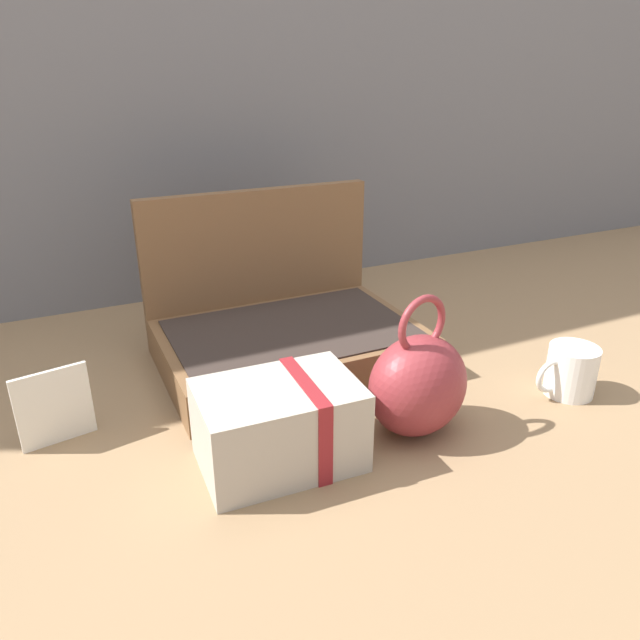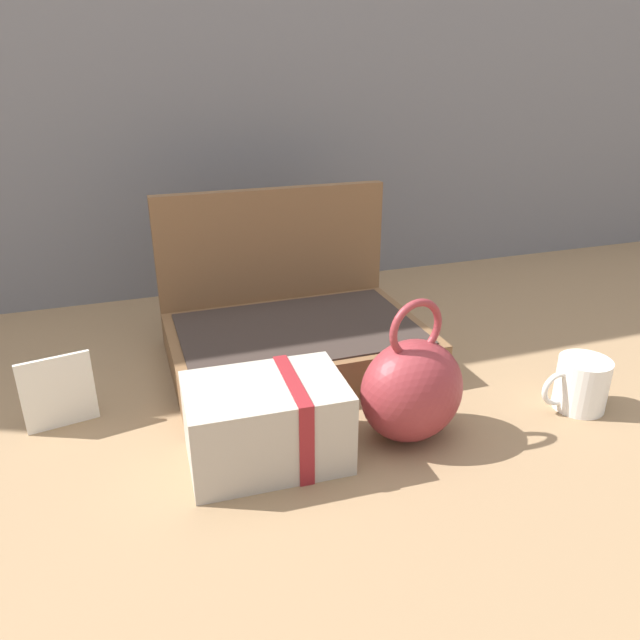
{
  "view_description": "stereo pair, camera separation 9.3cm",
  "coord_description": "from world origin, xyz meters",
  "views": [
    {
      "loc": [
        -0.37,
        -0.81,
        0.52
      ],
      "look_at": [
        -0.0,
        -0.02,
        0.14
      ],
      "focal_mm": 33.61,
      "sensor_mm": 36.0,
      "label": 1
    },
    {
      "loc": [
        -0.28,
        -0.84,
        0.52
      ],
      "look_at": [
        -0.0,
        -0.02,
        0.14
      ],
      "focal_mm": 33.61,
      "sensor_mm": 36.0,
      "label": 2
    }
  ],
  "objects": [
    {
      "name": "coffee_mug",
      "position": [
        0.38,
        -0.18,
        0.04
      ],
      "size": [
        0.12,
        0.08,
        0.09
      ],
      "color": "white",
      "rests_on": "ground_plane"
    },
    {
      "name": "teal_pouch_handbag",
      "position": [
        0.09,
        -0.17,
        0.08
      ],
      "size": [
        0.18,
        0.15,
        0.22
      ],
      "color": "maroon",
      "rests_on": "ground_plane"
    },
    {
      "name": "info_card_left",
      "position": [
        -0.4,
        0.03,
        0.06
      ],
      "size": [
        0.1,
        0.03,
        0.12
      ],
      "primitive_type": "cube",
      "rotation": [
        0.0,
        0.0,
        0.19
      ],
      "color": "silver",
      "rests_on": "ground_plane"
    },
    {
      "name": "cream_toiletry_bag",
      "position": [
        -0.12,
        -0.15,
        0.06
      ],
      "size": [
        0.22,
        0.15,
        0.12
      ],
      "color": "#B2A899",
      "rests_on": "ground_plane"
    },
    {
      "name": "open_suitcase",
      "position": [
        -0.0,
        0.14,
        0.06
      ],
      "size": [
        0.45,
        0.33,
        0.3
      ],
      "color": "brown",
      "rests_on": "ground_plane"
    },
    {
      "name": "ground_plane",
      "position": [
        0.0,
        0.0,
        0.0
      ],
      "size": [
        6.0,
        6.0,
        0.0
      ],
      "primitive_type": "plane",
      "color": "#8C6D4C"
    }
  ]
}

